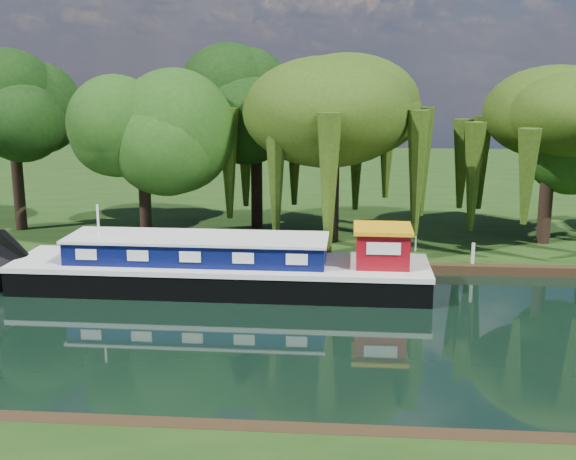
{
  "coord_description": "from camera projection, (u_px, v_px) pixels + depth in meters",
  "views": [
    {
      "loc": [
        -2.92,
        -25.06,
        9.39
      ],
      "look_at": [
        -5.4,
        4.42,
        2.8
      ],
      "focal_mm": 45.0,
      "sensor_mm": 36.0,
      "label": 1
    }
  ],
  "objects": [
    {
      "name": "mooring_posts",
      "position": [
        398.0,
        252.0,
        34.18
      ],
      "size": [
        19.16,
        0.16,
        1.0
      ],
      "color": "silver",
      "rests_on": "far_bank"
    },
    {
      "name": "ground",
      "position": [
        426.0,
        334.0,
        26.18
      ],
      "size": [
        120.0,
        120.0,
        0.0
      ],
      "primitive_type": "plane",
      "color": "black"
    },
    {
      "name": "red_dinghy",
      "position": [
        201.0,
        287.0,
        31.92
      ],
      "size": [
        3.67,
        2.96,
        0.68
      ],
      "primitive_type": "imported",
      "rotation": [
        0.0,
        0.0,
        1.78
      ],
      "color": "maroon",
      "rests_on": "ground"
    },
    {
      "name": "willow_right",
      "position": [
        551.0,
        127.0,
        36.85
      ],
      "size": [
        6.83,
        6.83,
        8.31
      ],
      "color": "black",
      "rests_on": "far_bank"
    },
    {
      "name": "willow_left",
      "position": [
        333.0,
        113.0,
        37.09
      ],
      "size": [
        7.75,
        7.75,
        9.29
      ],
      "color": "black",
      "rests_on": "far_bank"
    },
    {
      "name": "tree_far_left",
      "position": [
        142.0,
        132.0,
        35.61
      ],
      "size": [
        5.4,
        5.4,
        8.7
      ],
      "color": "black",
      "rests_on": "far_bank"
    },
    {
      "name": "tree_far_mid",
      "position": [
        256.0,
        113.0,
        40.68
      ],
      "size": [
        5.8,
        5.8,
        9.49
      ],
      "color": "black",
      "rests_on": "far_bank"
    },
    {
      "name": "lamppost",
      "position": [
        417.0,
        213.0,
        35.82
      ],
      "size": [
        0.36,
        0.36,
        2.56
      ],
      "color": "silver",
      "rests_on": "far_bank"
    },
    {
      "name": "tree_far_back",
      "position": [
        13.0,
        118.0,
        40.02
      ],
      "size": [
        5.41,
        5.41,
        9.1
      ],
      "color": "black",
      "rests_on": "far_bank"
    },
    {
      "name": "far_bank",
      "position": [
        384.0,
        184.0,
        59.2
      ],
      "size": [
        120.0,
        52.0,
        0.45
      ],
      "primitive_type": "cube",
      "color": "black",
      "rests_on": "ground"
    },
    {
      "name": "dutch_barge",
      "position": [
        224.0,
        268.0,
        31.43
      ],
      "size": [
        18.08,
        4.2,
        3.81
      ],
      "rotation": [
        0.0,
        0.0,
        -0.01
      ],
      "color": "black",
      "rests_on": "ground"
    }
  ]
}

